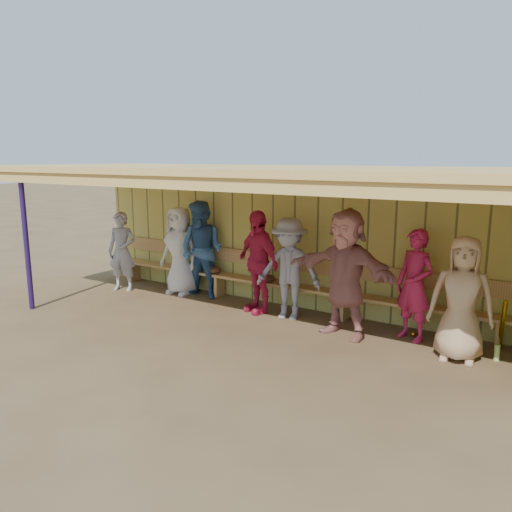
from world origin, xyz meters
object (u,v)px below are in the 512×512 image
at_px(player_b, 180,251).
at_px(player_h, 462,299).
at_px(player_a, 122,251).
at_px(player_g, 415,285).
at_px(player_f, 345,273).
at_px(player_e, 289,269).
at_px(player_c, 202,250).
at_px(bench, 279,278).
at_px(player_d, 258,262).

bearing_deg(player_b, player_h, -5.71).
bearing_deg(player_a, player_g, -16.52).
height_order(player_f, player_g, player_f).
distance_m(player_e, player_h, 2.75).
distance_m(player_a, player_c, 1.75).
xyz_separation_m(player_a, player_f, (4.77, -0.01, 0.17)).
height_order(player_h, bench, player_h).
bearing_deg(player_e, bench, 121.83).
distance_m(player_f, bench, 1.79).
relative_size(player_d, player_g, 1.08).
xyz_separation_m(player_f, player_g, (0.92, 0.38, -0.14)).
bearing_deg(player_b, player_f, -7.27).
distance_m(player_c, player_e, 1.99).
relative_size(player_b, bench, 0.23).
height_order(player_d, player_g, player_d).
bearing_deg(player_g, player_e, -153.05).
bearing_deg(player_h, player_d, 166.39).
bearing_deg(player_a, player_f, -20.33).
height_order(player_d, player_e, player_d).
distance_m(player_a, player_f, 4.77).
height_order(player_b, player_g, player_b).
bearing_deg(player_a, player_e, -16.37).
relative_size(player_f, bench, 0.25).
xyz_separation_m(player_a, player_e, (3.67, 0.25, 0.05)).
relative_size(player_e, player_g, 1.02).
bearing_deg(player_b, player_d, -5.28).
bearing_deg(bench, player_a, -166.99).
height_order(player_d, player_f, player_f).
bearing_deg(player_g, player_b, -157.33).
bearing_deg(player_c, player_a, -168.83).
bearing_deg(player_d, player_g, 25.13).
height_order(player_a, player_b, player_b).
bearing_deg(player_a, bench, -7.19).
relative_size(player_e, player_h, 1.01).
relative_size(player_a, player_g, 0.96).
distance_m(player_d, player_h, 3.37).
bearing_deg(player_f, player_b, -175.81).
relative_size(player_d, player_f, 0.92).
bearing_deg(player_d, player_e, 21.03).
distance_m(player_g, bench, 2.52).
bearing_deg(player_g, player_h, -7.31).
relative_size(player_b, player_h, 1.03).
height_order(player_c, player_f, player_f).
bearing_deg(player_c, bench, 8.18).
bearing_deg(player_f, player_a, -168.93).
height_order(player_b, player_d, player_d).
height_order(player_f, bench, player_f).
distance_m(player_c, player_f, 3.11).
height_order(player_g, player_h, player_h).
height_order(player_e, player_g, player_e).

